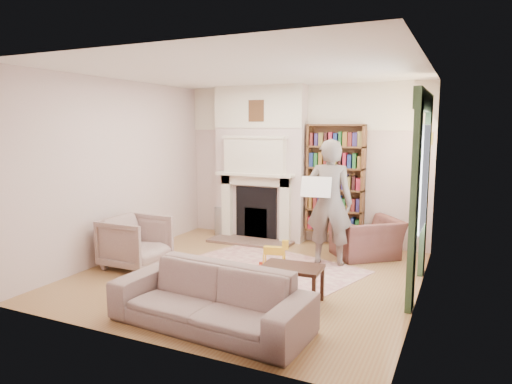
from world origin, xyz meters
The scene contains 25 objects.
floor centered at (0.00, 0.00, 0.00)m, with size 4.50×4.50×0.00m, color #92623A.
ceiling centered at (0.00, 0.00, 2.80)m, with size 4.50×4.50×0.00m, color white.
wall_back centered at (0.00, 2.25, 1.40)m, with size 4.50×4.50×0.00m, color beige.
wall_front centered at (0.00, -2.25, 1.40)m, with size 4.50×4.50×0.00m, color beige.
wall_left centered at (-2.25, 0.00, 1.40)m, with size 4.50×4.50×0.00m, color beige.
wall_right centered at (2.25, 0.00, 1.40)m, with size 4.50×4.50×0.00m, color beige.
fireplace centered at (-0.75, 2.05, 1.39)m, with size 1.70×0.58×2.80m.
bookcase centered at (0.65, 2.12, 1.18)m, with size 1.00×0.24×1.85m, color brown.
window centered at (2.23, 0.40, 1.45)m, with size 0.02×0.90×1.30m, color silver.
curtain_left centered at (2.20, -0.30, 1.20)m, with size 0.07×0.32×2.40m, color #2C442B.
curtain_right centered at (2.20, 1.10, 1.20)m, with size 0.07×0.32×2.40m, color #2C442B.
pelmet centered at (2.19, 0.40, 2.38)m, with size 0.09×1.70×0.24m, color #2C442B.
wall_sconce centered at (2.03, 1.50, 1.90)m, with size 0.20×0.24×0.24m, color gold, non-canonical shape.
rug centered at (0.11, 0.31, 0.01)m, with size 2.53×1.94×0.01m, color beige.
armchair_reading centered at (1.32, 1.57, 0.32)m, with size 0.97×0.85×0.63m, color #512B2B.
armchair_left centered at (-1.68, -0.37, 0.38)m, with size 0.81×0.83×0.76m, color #ABA28D.
sofa centered at (0.37, -1.68, 0.31)m, with size 2.12×0.83×0.62m, color gray.
man_reading centered at (0.87, 0.97, 0.95)m, with size 0.69×0.45×1.90m, color #63574F.
newspaper centered at (0.72, 0.77, 1.20)m, with size 0.44×0.02×0.31m, color white.
coffee_table centered at (0.91, -0.70, 0.23)m, with size 0.70×0.45×0.45m, color #341A12, non-canonical shape.
paraffin_heater centered at (-1.51, 1.90, 0.28)m, with size 0.24×0.24×0.55m, color #999BA1.
rocking_horse centered at (0.20, 0.45, 0.21)m, with size 0.48×0.19×0.43m, color gold, non-canonical shape.
board_game centered at (-0.62, -0.08, 0.03)m, with size 0.33×0.33×0.03m, color gold.
game_box_lid centered at (-0.57, 0.16, 0.04)m, with size 0.31×0.21×0.05m, color #B93815.
comic_annuals centered at (0.35, -0.46, 0.02)m, with size 0.73×0.41×0.02m.
Camera 1 is at (2.70, -5.58, 2.08)m, focal length 32.00 mm.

